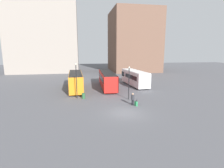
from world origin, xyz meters
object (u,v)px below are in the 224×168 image
(lamp_post_0, at_px, (76,78))
(trash_bin, at_px, (83,96))
(bus_0, at_px, (76,80))
(lamp_post_1, at_px, (129,80))
(bus_2, at_px, (135,77))
(traveler, at_px, (133,98))
(bus_1, at_px, (107,79))
(suitcase, at_px, (136,104))

(lamp_post_0, bearing_deg, trash_bin, -18.68)
(bus_0, xyz_separation_m, trash_bin, (1.32, -6.82, -1.34))
(lamp_post_1, height_order, trash_bin, lamp_post_1)
(bus_2, xyz_separation_m, traveler, (-4.39, -13.35, -0.71))
(bus_0, relative_size, lamp_post_0, 2.00)
(bus_2, bearing_deg, traveler, 156.49)
(bus_0, distance_m, trash_bin, 7.07)
(bus_0, bearing_deg, bus_1, -83.86)
(suitcase, bearing_deg, bus_0, 17.74)
(bus_0, height_order, trash_bin, bus_0)
(bus_0, height_order, suitcase, bus_0)
(bus_0, distance_m, lamp_post_1, 11.86)
(bus_2, bearing_deg, lamp_post_1, 152.99)
(suitcase, bearing_deg, traveler, 28.94)
(bus_2, distance_m, lamp_post_1, 11.35)
(traveler, bearing_deg, lamp_post_0, 39.62)
(suitcase, bearing_deg, trash_bin, 37.25)
(bus_0, xyz_separation_m, bus_2, (12.33, 1.95, -0.04))
(bus_0, bearing_deg, trash_bin, -171.31)
(bus_0, xyz_separation_m, suitcase, (8.31, -11.76, -1.44))
(lamp_post_0, bearing_deg, bus_1, 51.39)
(bus_1, xyz_separation_m, traveler, (1.70, -12.32, -0.70))
(traveler, bearing_deg, bus_1, -9.67)
(bus_1, height_order, bus_2, bus_2)
(lamp_post_0, bearing_deg, lamp_post_1, -14.58)
(bus_1, bearing_deg, bus_0, 100.20)
(traveler, xyz_separation_m, lamp_post_1, (0.22, 2.88, 2.01))
(bus_1, relative_size, trash_bin, 14.45)
(bus_0, xyz_separation_m, lamp_post_1, (8.16, -8.52, 1.26))
(bus_1, relative_size, lamp_post_1, 2.42)
(bus_1, height_order, suitcase, bus_1)
(bus_1, xyz_separation_m, lamp_post_1, (1.92, -9.44, 1.31))
(traveler, bearing_deg, lamp_post_1, -21.93)
(lamp_post_1, bearing_deg, bus_0, 133.76)
(bus_1, bearing_deg, lamp_post_1, -166.72)
(bus_0, height_order, lamp_post_1, lamp_post_1)
(bus_0, xyz_separation_m, bus_1, (6.24, 0.92, -0.05))
(bus_2, xyz_separation_m, lamp_post_1, (-4.17, -10.47, 1.30))
(traveler, bearing_deg, bus_2, -35.72)
(lamp_post_0, bearing_deg, bus_0, 92.86)
(suitcase, xyz_separation_m, lamp_post_1, (-0.15, 3.24, 2.70))
(bus_1, relative_size, suitcase, 13.42)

